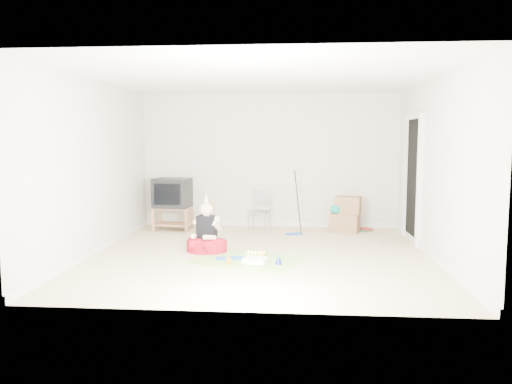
# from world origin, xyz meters

# --- Properties ---
(ground) EXTENTS (5.00, 5.00, 0.00)m
(ground) POSITION_xyz_m (0.00, 0.00, 0.00)
(ground) COLOR beige
(ground) RESTS_ON ground
(doorway_recess) EXTENTS (0.02, 0.90, 2.05)m
(doorway_recess) POSITION_xyz_m (2.48, 1.20, 1.02)
(doorway_recess) COLOR black
(doorway_recess) RESTS_ON ground
(tv_stand) EXTENTS (0.73, 0.49, 0.44)m
(tv_stand) POSITION_xyz_m (-1.80, 1.91, 0.26)
(tv_stand) COLOR #9D6947
(tv_stand) RESTS_ON ground
(crt_tv) EXTENTS (0.70, 0.61, 0.55)m
(crt_tv) POSITION_xyz_m (-1.80, 1.91, 0.71)
(crt_tv) COLOR black
(crt_tv) RESTS_ON tv_stand
(folding_chair) EXTENTS (0.44, 0.42, 0.80)m
(folding_chair) POSITION_xyz_m (-0.16, 1.80, 0.39)
(folding_chair) COLOR gray
(folding_chair) RESTS_ON ground
(cardboard_boxes) EXTENTS (0.62, 0.52, 0.66)m
(cardboard_boxes) POSITION_xyz_m (1.45, 2.03, 0.31)
(cardboard_boxes) COLOR #8F6745
(cardboard_boxes) RESTS_ON ground
(floor_mop) EXTENTS (0.30, 0.37, 1.16)m
(floor_mop) POSITION_xyz_m (0.49, 1.62, 0.26)
(floor_mop) COLOR #2246AE
(floor_mop) RESTS_ON ground
(book_pile) EXTENTS (0.25, 0.28, 0.05)m
(book_pile) POSITION_xyz_m (1.84, 2.11, 0.02)
(book_pile) COLOR #287946
(book_pile) RESTS_ON ground
(seated_woman) EXTENTS (0.79, 0.79, 0.91)m
(seated_woman) POSITION_xyz_m (-0.84, 0.16, 0.20)
(seated_woman) COLOR #A70F22
(seated_woman) RESTS_ON ground
(party_mat) EXTENTS (1.73, 1.48, 0.01)m
(party_mat) POSITION_xyz_m (-0.16, -0.35, 0.00)
(party_mat) COLOR #F93489
(party_mat) RESTS_ON ground
(birthday_cake) EXTENTS (0.37, 0.32, 0.15)m
(birthday_cake) POSITION_xyz_m (-0.03, -0.58, 0.04)
(birthday_cake) COLOR white
(birthday_cake) RESTS_ON party_mat
(blue_plate_near) EXTENTS (0.27, 0.27, 0.01)m
(blue_plate_near) POSITION_xyz_m (-0.32, -0.28, 0.01)
(blue_plate_near) COLOR blue
(blue_plate_near) RESTS_ON party_mat
(blue_plate_far) EXTENTS (0.29, 0.29, 0.01)m
(blue_plate_far) POSITION_xyz_m (-0.53, -0.33, 0.01)
(blue_plate_far) COLOR blue
(blue_plate_far) RESTS_ON party_mat
(orange_cup_near) EXTENTS (0.08, 0.08, 0.07)m
(orange_cup_near) POSITION_xyz_m (0.05, -0.10, 0.04)
(orange_cup_near) COLOR orange
(orange_cup_near) RESTS_ON party_mat
(orange_cup_far) EXTENTS (0.10, 0.10, 0.09)m
(orange_cup_far) POSITION_xyz_m (-0.40, -0.62, 0.05)
(orange_cup_far) COLOR orange
(orange_cup_far) RESTS_ON party_mat
(blue_party_hat) EXTENTS (0.14, 0.14, 0.14)m
(blue_party_hat) POSITION_xyz_m (0.29, -0.57, 0.08)
(blue_party_hat) COLOR #172CA2
(blue_party_hat) RESTS_ON party_mat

